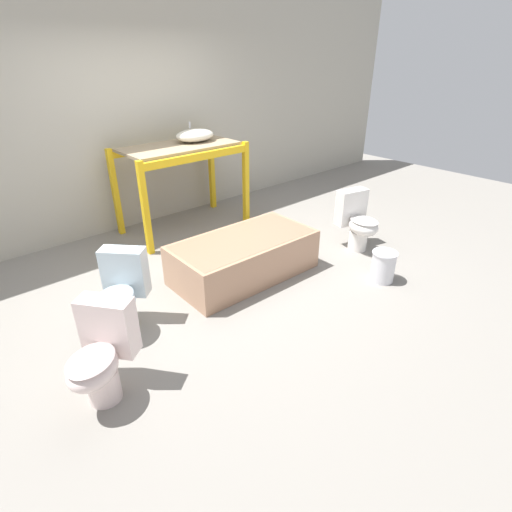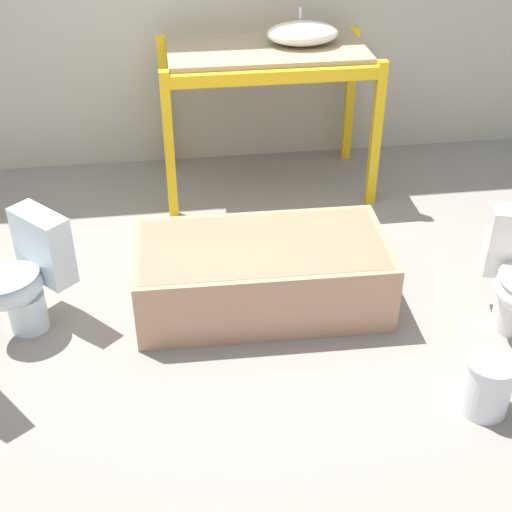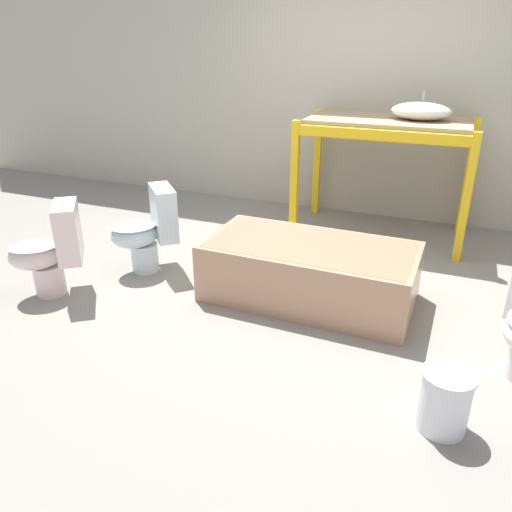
{
  "view_description": "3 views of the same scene",
  "coord_description": "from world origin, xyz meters",
  "px_view_note": "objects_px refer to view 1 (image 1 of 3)",
  "views": [
    {
      "loc": [
        -2.33,
        -3.24,
        2.21
      ],
      "look_at": [
        -0.08,
        -0.72,
        0.46
      ],
      "focal_mm": 28.0,
      "sensor_mm": 36.0,
      "label": 1
    },
    {
      "loc": [
        -0.41,
        -3.87,
        2.79
      ],
      "look_at": [
        0.02,
        -0.73,
        0.65
      ],
      "focal_mm": 50.0,
      "sensor_mm": 36.0,
      "label": 2
    },
    {
      "loc": [
        1.02,
        -3.57,
        1.86
      ],
      "look_at": [
        -0.13,
        -0.75,
        0.5
      ],
      "focal_mm": 35.0,
      "sensor_mm": 36.0,
      "label": 3
    }
  ],
  "objects_px": {
    "toilet_extra": "(101,354)",
    "sink_basin": "(195,135)",
    "toilet_far": "(357,221)",
    "toilet_near": "(121,293)",
    "bathtub_main": "(244,254)",
    "bucket_white": "(383,266)"
  },
  "relations": [
    {
      "from": "toilet_far",
      "to": "toilet_extra",
      "type": "relative_size",
      "value": 1.0
    },
    {
      "from": "bathtub_main",
      "to": "bucket_white",
      "type": "height_order",
      "value": "bathtub_main"
    },
    {
      "from": "toilet_far",
      "to": "bathtub_main",
      "type": "bearing_deg",
      "value": 178.49
    },
    {
      "from": "bathtub_main",
      "to": "toilet_extra",
      "type": "relative_size",
      "value": 2.19
    },
    {
      "from": "bathtub_main",
      "to": "toilet_near",
      "type": "distance_m",
      "value": 1.4
    },
    {
      "from": "toilet_extra",
      "to": "sink_basin",
      "type": "bearing_deg",
      "value": 96.69
    },
    {
      "from": "bucket_white",
      "to": "toilet_near",
      "type": "bearing_deg",
      "value": 156.59
    },
    {
      "from": "bathtub_main",
      "to": "bucket_white",
      "type": "relative_size",
      "value": 4.65
    },
    {
      "from": "bathtub_main",
      "to": "toilet_extra",
      "type": "height_order",
      "value": "toilet_extra"
    },
    {
      "from": "toilet_extra",
      "to": "bucket_white",
      "type": "height_order",
      "value": "toilet_extra"
    },
    {
      "from": "toilet_near",
      "to": "bucket_white",
      "type": "bearing_deg",
      "value": 23.66
    },
    {
      "from": "toilet_extra",
      "to": "bucket_white",
      "type": "xyz_separation_m",
      "value": [
        2.87,
        -0.41,
        -0.19
      ]
    },
    {
      "from": "toilet_near",
      "to": "toilet_far",
      "type": "bearing_deg",
      "value": 39.5
    },
    {
      "from": "toilet_far",
      "to": "toilet_extra",
      "type": "xyz_separation_m",
      "value": [
        -3.31,
        -0.26,
        0.0
      ]
    },
    {
      "from": "sink_basin",
      "to": "toilet_far",
      "type": "bearing_deg",
      "value": -65.03
    },
    {
      "from": "bucket_white",
      "to": "sink_basin",
      "type": "bearing_deg",
      "value": 100.49
    },
    {
      "from": "sink_basin",
      "to": "toilet_near",
      "type": "distance_m",
      "value": 2.67
    },
    {
      "from": "bathtub_main",
      "to": "toilet_extra",
      "type": "distance_m",
      "value": 1.96
    },
    {
      "from": "sink_basin",
      "to": "toilet_near",
      "type": "relative_size",
      "value": 0.75
    },
    {
      "from": "toilet_extra",
      "to": "bucket_white",
      "type": "distance_m",
      "value": 2.9
    },
    {
      "from": "sink_basin",
      "to": "toilet_near",
      "type": "bearing_deg",
      "value": -139.7
    },
    {
      "from": "toilet_far",
      "to": "bucket_white",
      "type": "bearing_deg",
      "value": -109.56
    }
  ]
}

